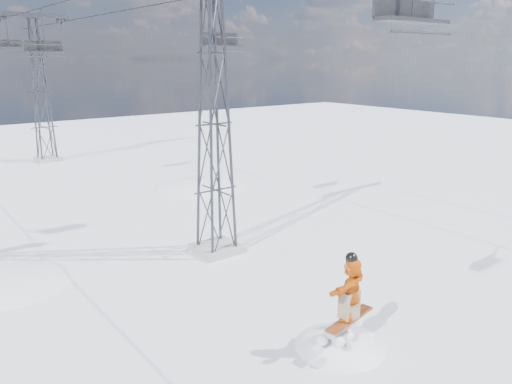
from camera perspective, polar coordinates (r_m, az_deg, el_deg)
ground at (r=15.70m, az=9.79°, el=-16.03°), size 120.00×120.00×0.00m
snow_terrain at (r=35.34m, az=-24.74°, el=-16.46°), size 39.00×37.00×22.00m
lift_tower_near at (r=20.30m, az=-4.81°, el=7.67°), size 5.20×1.80×11.43m
lift_tower_far at (r=43.40m, az=-23.40°, el=10.38°), size 5.20×1.80×11.43m
haul_cables at (r=30.58m, az=-17.60°, el=19.60°), size 4.46×51.00×0.06m
lift_chair_near at (r=10.82m, az=17.29°, el=19.27°), size 1.91×0.55×2.36m
lift_chair_mid at (r=23.59m, az=-4.00°, el=16.85°), size 2.05×0.59×2.54m
lift_chair_far at (r=32.74m, az=-23.01°, el=14.96°), size 2.19×0.63×2.71m
lift_chair_extra at (r=41.42m, az=-26.42°, el=14.89°), size 1.81×0.52×2.24m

